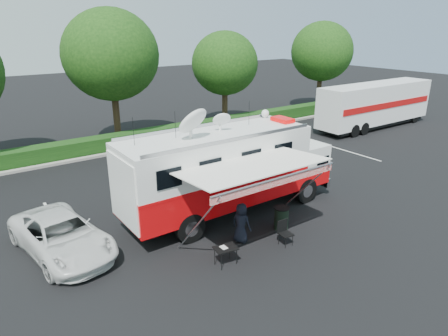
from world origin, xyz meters
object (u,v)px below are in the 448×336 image
(white_suv, at_px, (64,253))
(trash_bin, at_px, (281,218))
(folding_table, at_px, (226,249))
(semi_trailer, at_px, (375,105))
(command_truck, at_px, (229,169))

(white_suv, xyz_separation_m, trash_bin, (7.66, -3.21, 0.47))
(folding_table, distance_m, trash_bin, 3.43)
(trash_bin, bearing_deg, semi_trailer, 24.79)
(white_suv, height_order, folding_table, white_suv)
(folding_table, distance_m, semi_trailer, 22.89)
(folding_table, relative_size, semi_trailer, 0.08)
(command_truck, bearing_deg, folding_table, -127.84)
(folding_table, height_order, semi_trailer, semi_trailer)
(command_truck, height_order, white_suv, command_truck)
(folding_table, bearing_deg, command_truck, 52.16)
(white_suv, xyz_separation_m, folding_table, (4.33, -4.00, 0.61))
(folding_table, xyz_separation_m, trash_bin, (3.33, 0.79, -0.14))
(command_truck, bearing_deg, white_suv, 173.41)
(white_suv, relative_size, semi_trailer, 0.45)
(semi_trailer, bearing_deg, trash_bin, -155.21)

